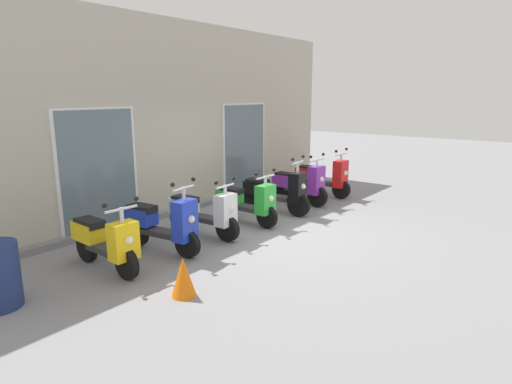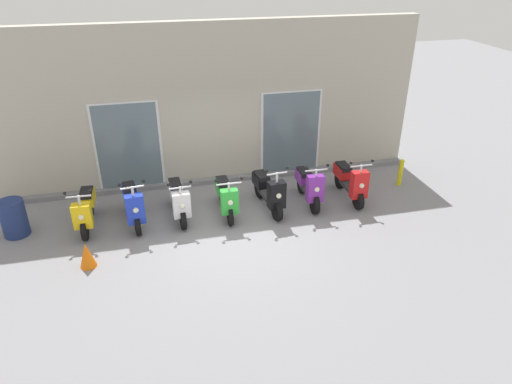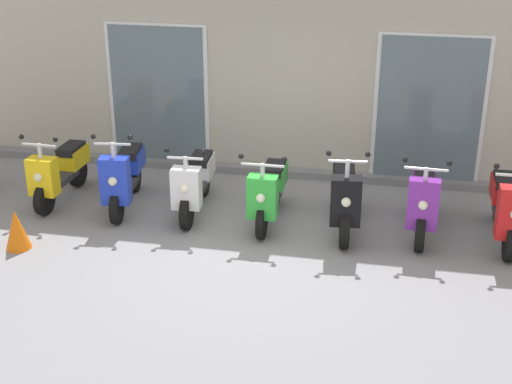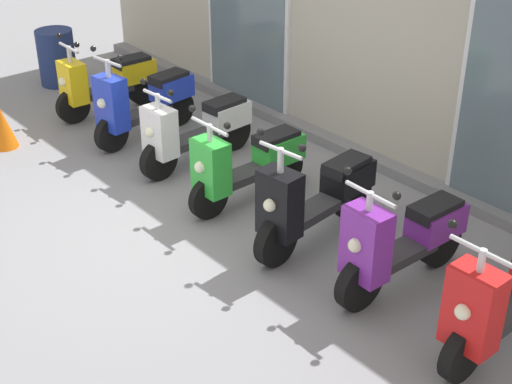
% 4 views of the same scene
% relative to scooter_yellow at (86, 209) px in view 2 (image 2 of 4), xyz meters
% --- Properties ---
extents(ground_plane, '(40.00, 40.00, 0.00)m').
position_rel_scooter_yellow_xyz_m(ground_plane, '(3.07, -0.88, -0.45)').
color(ground_plane, gray).
extents(storefront_facade, '(10.71, 0.50, 4.04)m').
position_rel_scooter_yellow_xyz_m(storefront_facade, '(3.07, 1.77, 1.51)').
color(storefront_facade, '#B2AD9E').
rests_on(storefront_facade, ground_plane).
extents(scooter_yellow, '(0.57, 1.50, 1.14)m').
position_rel_scooter_yellow_xyz_m(scooter_yellow, '(0.00, 0.00, 0.00)').
color(scooter_yellow, black).
rests_on(scooter_yellow, ground_plane).
extents(scooter_blue, '(0.58, 1.53, 1.25)m').
position_rel_scooter_yellow_xyz_m(scooter_blue, '(1.01, -0.08, 0.04)').
color(scooter_blue, black).
rests_on(scooter_blue, ground_plane).
extents(scooter_white, '(0.54, 1.59, 1.12)m').
position_rel_scooter_yellow_xyz_m(scooter_white, '(2.01, -0.01, -0.01)').
color(scooter_white, black).
rests_on(scooter_white, ground_plane).
extents(scooter_green, '(0.62, 1.50, 1.13)m').
position_rel_scooter_yellow_xyz_m(scooter_green, '(3.08, -0.14, 0.01)').
color(scooter_green, black).
rests_on(scooter_green, ground_plane).
extents(scooter_black, '(0.55, 1.64, 1.28)m').
position_rel_scooter_yellow_xyz_m(scooter_black, '(4.09, -0.15, 0.02)').
color(scooter_black, black).
rests_on(scooter_black, ground_plane).
extents(scooter_purple, '(0.59, 1.53, 1.21)m').
position_rel_scooter_yellow_xyz_m(scooter_purple, '(5.10, -0.11, 0.02)').
color(scooter_purple, black).
rests_on(scooter_purple, ground_plane).
extents(scooter_red, '(0.60, 1.56, 1.23)m').
position_rel_scooter_yellow_xyz_m(scooter_red, '(6.15, -0.13, 0.03)').
color(scooter_red, black).
rests_on(scooter_red, ground_plane).
extents(traffic_cone, '(0.32, 0.32, 0.52)m').
position_rel_scooter_yellow_xyz_m(traffic_cone, '(0.11, -1.52, -0.19)').
color(traffic_cone, orange).
rests_on(traffic_cone, ground_plane).
extents(trash_bin, '(0.54, 0.54, 0.81)m').
position_rel_scooter_yellow_xyz_m(trash_bin, '(-1.47, 0.02, -0.04)').
color(trash_bin, navy).
rests_on(trash_bin, ground_plane).
extents(curb_bollard, '(0.12, 0.12, 0.70)m').
position_rel_scooter_yellow_xyz_m(curb_bollard, '(7.73, 0.27, -0.10)').
color(curb_bollard, yellow).
rests_on(curb_bollard, ground_plane).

